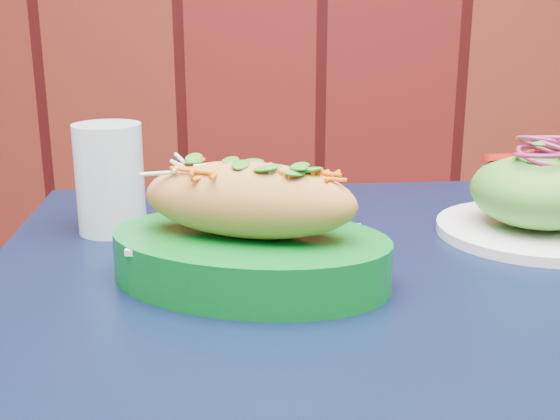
{
  "coord_description": "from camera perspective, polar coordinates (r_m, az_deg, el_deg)",
  "views": [
    {
      "loc": [
        0.29,
        0.98,
        1.01
      ],
      "look_at": [
        0.28,
        1.68,
        0.81
      ],
      "focal_mm": 45.0,
      "sensor_mm": 36.0,
      "label": 1
    }
  ],
  "objects": [
    {
      "name": "cafe_table",
      "position": [
        0.75,
        7.27,
        -11.91
      ],
      "size": [
        0.87,
        0.87,
        0.75
      ],
      "rotation": [
        0.0,
        0.0,
        0.09
      ],
      "color": "black",
      "rests_on": "ground"
    },
    {
      "name": "water_glass",
      "position": [
        0.87,
        -13.66,
        2.5
      ],
      "size": [
        0.08,
        0.08,
        0.13
      ],
      "primitive_type": "cylinder",
      "color": "silver",
      "rests_on": "cafe_table"
    },
    {
      "name": "banh_mi_basket",
      "position": [
        0.69,
        -2.52,
        -2.07
      ],
      "size": [
        0.32,
        0.25,
        0.13
      ],
      "rotation": [
        0.0,
        0.0,
        -0.27
      ],
      "color": "#07671C",
      "rests_on": "cafe_table"
    },
    {
      "name": "salad_plate",
      "position": [
        0.89,
        20.2,
        0.97
      ],
      "size": [
        0.23,
        0.23,
        0.12
      ],
      "rotation": [
        0.0,
        0.0,
        -0.43
      ],
      "color": "white",
      "rests_on": "cafe_table"
    }
  ]
}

